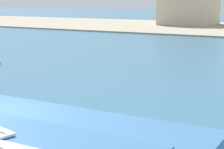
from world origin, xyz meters
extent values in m
cube|color=#336494|center=(1.58, -0.44, 0.47)|extent=(9.39, 4.56, 0.94)
cube|color=black|center=(-10.64, 48.37, 0.77)|extent=(4.59, 1.91, 0.90)
cube|color=#262D38|center=(-10.99, 48.37, 1.54)|extent=(2.53, 1.72, 0.64)
cylinder|color=black|center=(-9.15, 49.38, 0.32)|extent=(0.64, 0.22, 0.64)
cylinder|color=black|center=(-9.15, 47.37, 0.32)|extent=(0.64, 0.22, 0.64)
cylinder|color=black|center=(-12.14, 49.38, 0.32)|extent=(0.64, 0.22, 0.64)
cylinder|color=black|center=(-12.14, 47.37, 0.32)|extent=(0.64, 0.22, 0.64)
cube|color=beige|center=(-11.67, 50.88, 2.88)|extent=(7.43, 7.45, 5.77)
camera|label=1|loc=(8.32, -7.40, 4.03)|focal=64.37mm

